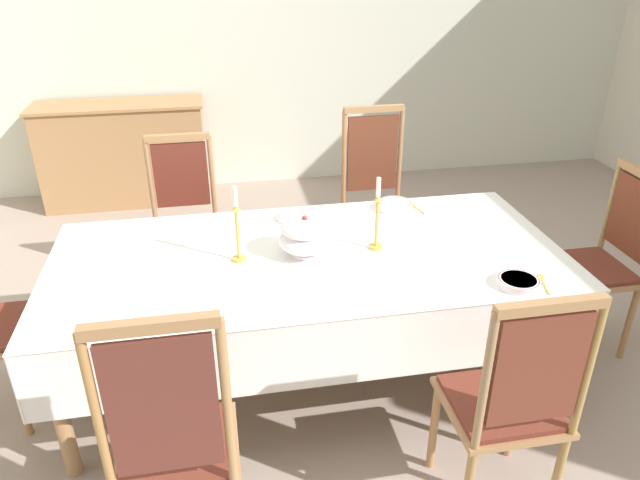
{
  "coord_description": "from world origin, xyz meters",
  "views": [
    {
      "loc": [
        -0.42,
        -2.69,
        2.16
      ],
      "look_at": [
        0.04,
        -0.23,
        0.88
      ],
      "focal_mm": 33.21,
      "sensor_mm": 36.0,
      "label": 1
    }
  ],
  "objects_px": {
    "chair_head_east": "(602,258)",
    "candlestick_east": "(377,220)",
    "spoon_secondary": "(542,279)",
    "bowl_near_right": "(518,282)",
    "soup_tureen": "(305,236)",
    "spoon_primary": "(413,205)",
    "dining_table": "(309,267)",
    "bowl_far_left": "(292,217)",
    "chair_north_b": "(375,197)",
    "chair_south_a": "(174,442)",
    "candlestick_west": "(237,231)",
    "sideboard": "(124,154)",
    "chair_north_a": "(185,217)",
    "bowl_near_left": "(395,205)",
    "chair_south_b": "(511,400)"
  },
  "relations": [
    {
      "from": "chair_head_east",
      "to": "candlestick_east",
      "type": "xyz_separation_m",
      "value": [
        -1.32,
        -0.0,
        0.35
      ]
    },
    {
      "from": "spoon_secondary",
      "to": "bowl_near_right",
      "type": "bearing_deg",
      "value": -153.76
    },
    {
      "from": "soup_tureen",
      "to": "spoon_primary",
      "type": "xyz_separation_m",
      "value": [
        0.72,
        0.47,
        -0.1
      ]
    },
    {
      "from": "dining_table",
      "to": "bowl_far_left",
      "type": "height_order",
      "value": "bowl_far_left"
    },
    {
      "from": "chair_north_b",
      "to": "spoon_primary",
      "type": "distance_m",
      "value": 0.54
    },
    {
      "from": "chair_south_a",
      "to": "candlestick_west",
      "type": "distance_m",
      "value": 1.08
    },
    {
      "from": "chair_south_a",
      "to": "candlestick_west",
      "type": "relative_size",
      "value": 3.08
    },
    {
      "from": "candlestick_east",
      "to": "candlestick_west",
      "type": "bearing_deg",
      "value": 180.0
    },
    {
      "from": "sideboard",
      "to": "chair_north_a",
      "type": "bearing_deg",
      "value": 108.2
    },
    {
      "from": "spoon_primary",
      "to": "chair_north_b",
      "type": "bearing_deg",
      "value": 87.21
    },
    {
      "from": "chair_north_b",
      "to": "candlestick_west",
      "type": "xyz_separation_m",
      "value": [
        -0.97,
        -0.99,
        0.31
      ]
    },
    {
      "from": "bowl_near_left",
      "to": "chair_head_east",
      "type": "bearing_deg",
      "value": -22.44
    },
    {
      "from": "bowl_far_left",
      "to": "spoon_primary",
      "type": "distance_m",
      "value": 0.73
    },
    {
      "from": "chair_north_a",
      "to": "spoon_secondary",
      "type": "height_order",
      "value": "chair_north_a"
    },
    {
      "from": "bowl_near_right",
      "to": "chair_south_a",
      "type": "bearing_deg",
      "value": -161.27
    },
    {
      "from": "soup_tureen",
      "to": "bowl_near_left",
      "type": "bearing_deg",
      "value": 36.7
    },
    {
      "from": "chair_north_a",
      "to": "soup_tureen",
      "type": "distance_m",
      "value": 1.2
    },
    {
      "from": "chair_north_b",
      "to": "chair_south_b",
      "type": "bearing_deg",
      "value": 90.0
    },
    {
      "from": "spoon_primary",
      "to": "chair_south_b",
      "type": "bearing_deg",
      "value": -105.11
    },
    {
      "from": "bowl_near_left",
      "to": "spoon_primary",
      "type": "relative_size",
      "value": 1.1
    },
    {
      "from": "bowl_near_right",
      "to": "soup_tureen",
      "type": "bearing_deg",
      "value": 152.35
    },
    {
      "from": "dining_table",
      "to": "chair_south_a",
      "type": "xyz_separation_m",
      "value": [
        -0.64,
        -0.99,
        -0.08
      ]
    },
    {
      "from": "chair_head_east",
      "to": "sideboard",
      "type": "relative_size",
      "value": 0.75
    },
    {
      "from": "chair_south_b",
      "to": "candlestick_east",
      "type": "xyz_separation_m",
      "value": [
        -0.28,
        0.98,
        0.33
      ]
    },
    {
      "from": "spoon_secondary",
      "to": "candlestick_east",
      "type": "bearing_deg",
      "value": 161.79
    },
    {
      "from": "spoon_secondary",
      "to": "chair_south_a",
      "type": "bearing_deg",
      "value": -146.49
    },
    {
      "from": "chair_head_east",
      "to": "soup_tureen",
      "type": "relative_size",
      "value": 4.1
    },
    {
      "from": "candlestick_west",
      "to": "chair_north_b",
      "type": "bearing_deg",
      "value": 45.67
    },
    {
      "from": "chair_south_b",
      "to": "sideboard",
      "type": "bearing_deg",
      "value": 116.42
    },
    {
      "from": "chair_south_a",
      "to": "chair_north_a",
      "type": "xyz_separation_m",
      "value": [
        -0.0,
        1.97,
        -0.04
      ]
    },
    {
      "from": "bowl_near_left",
      "to": "spoon_secondary",
      "type": "xyz_separation_m",
      "value": [
        0.43,
        -0.89,
        -0.02
      ]
    },
    {
      "from": "chair_south_a",
      "to": "sideboard",
      "type": "relative_size",
      "value": 0.83
    },
    {
      "from": "chair_north_b",
      "to": "bowl_near_left",
      "type": "distance_m",
      "value": 0.57
    },
    {
      "from": "candlestick_west",
      "to": "spoon_primary",
      "type": "relative_size",
      "value": 2.21
    },
    {
      "from": "sideboard",
      "to": "chair_south_a",
      "type": "bearing_deg",
      "value": 98.71
    },
    {
      "from": "chair_head_east",
      "to": "bowl_near_right",
      "type": "xyz_separation_m",
      "value": [
        -0.78,
        -0.47,
        0.21
      ]
    },
    {
      "from": "dining_table",
      "to": "bowl_near_left",
      "type": "distance_m",
      "value": 0.74
    },
    {
      "from": "bowl_far_left",
      "to": "spoon_secondary",
      "type": "relative_size",
      "value": 0.94
    },
    {
      "from": "chair_south_b",
      "to": "soup_tureen",
      "type": "xyz_separation_m",
      "value": [
        -0.64,
        0.98,
        0.28
      ]
    },
    {
      "from": "candlestick_west",
      "to": "bowl_far_left",
      "type": "relative_size",
      "value": 2.39
    },
    {
      "from": "candlestick_west",
      "to": "chair_head_east",
      "type": "bearing_deg",
      "value": 0.0
    },
    {
      "from": "chair_south_b",
      "to": "bowl_near_right",
      "type": "distance_m",
      "value": 0.61
    },
    {
      "from": "chair_south_a",
      "to": "candlestick_east",
      "type": "distance_m",
      "value": 1.43
    },
    {
      "from": "chair_south_b",
      "to": "spoon_primary",
      "type": "xyz_separation_m",
      "value": [
        0.08,
        1.46,
        0.18
      ]
    },
    {
      "from": "spoon_primary",
      "to": "sideboard",
      "type": "relative_size",
      "value": 0.12
    },
    {
      "from": "dining_table",
      "to": "chair_south_b",
      "type": "xyz_separation_m",
      "value": [
        0.62,
        -0.98,
        -0.1
      ]
    },
    {
      "from": "soup_tureen",
      "to": "sideboard",
      "type": "bearing_deg",
      "value": 113.79
    },
    {
      "from": "chair_south_a",
      "to": "spoon_primary",
      "type": "relative_size",
      "value": 6.8
    },
    {
      "from": "chair_south_b",
      "to": "bowl_near_left",
      "type": "bearing_deg",
      "value": 91.57
    },
    {
      "from": "chair_south_b",
      "to": "spoon_primary",
      "type": "distance_m",
      "value": 1.47
    }
  ]
}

